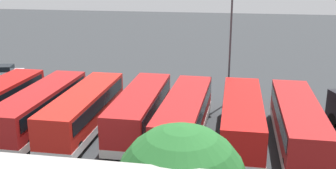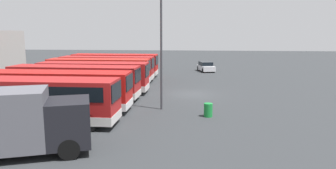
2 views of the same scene
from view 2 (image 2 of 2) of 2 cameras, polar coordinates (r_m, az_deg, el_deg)
ground_plane at (r=30.19m, az=4.20°, el=-1.71°), size 140.00×140.00×0.00m
bus_single_deck_near_end at (r=21.92m, az=-23.73°, el=-2.47°), size 2.66×11.36×2.95m
bus_single_deck_second at (r=24.94m, az=-19.27°, el=-0.82°), size 2.63×10.93×2.95m
bus_single_deck_third at (r=28.50m, az=-16.41°, el=0.56°), size 2.93×11.22×2.95m
bus_single_deck_fourth at (r=31.32m, az=-13.24°, el=1.48°), size 2.62×10.51×2.95m
bus_single_deck_fifth at (r=35.23m, az=-12.30°, el=2.38°), size 2.61×10.98×2.95m
bus_single_deck_sixth at (r=38.34m, az=-10.86°, el=3.00°), size 2.66×11.00×2.95m
bus_single_deck_seventh at (r=41.98m, az=-9.50°, el=3.59°), size 2.73×11.09×2.95m
box_truck_blue at (r=16.72m, az=-27.51°, el=-6.01°), size 4.89×7.90×3.20m
car_hatchback_silver at (r=47.48m, az=6.84°, el=3.21°), size 4.29×2.73×1.43m
lamp_post_tall at (r=23.55m, az=-1.23°, el=8.21°), size 0.70×0.30×9.26m
waste_bin_yellow at (r=22.24m, az=7.26°, el=-4.59°), size 0.60×0.60×0.95m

